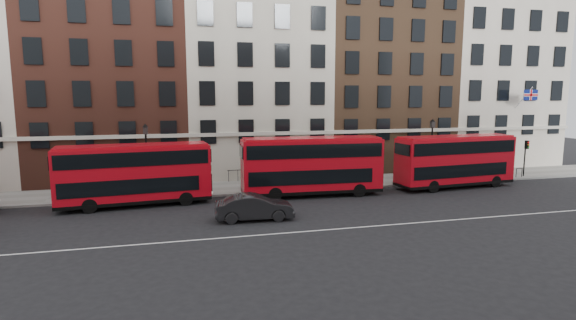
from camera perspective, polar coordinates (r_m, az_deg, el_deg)
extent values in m
plane|color=black|center=(27.26, 2.50, -7.73)|extent=(120.00, 120.00, 0.00)
cube|color=gray|center=(37.13, -2.21, -3.29)|extent=(80.00, 5.00, 0.15)
cube|color=gray|center=(34.74, -1.34, -4.08)|extent=(80.00, 0.30, 0.16)
cube|color=white|center=(25.43, 3.82, -8.92)|extent=(70.00, 0.12, 0.01)
cube|color=brown|center=(43.51, -21.67, 12.30)|extent=(12.80, 10.00, 22.00)
cube|color=#B4B19F|center=(43.78, -4.40, 10.85)|extent=(12.80, 10.00, 19.00)
cube|color=brown|center=(47.76, 11.22, 11.71)|extent=(12.80, 10.00, 21.00)
cube|color=beige|center=(54.46, 23.65, 10.21)|extent=(12.80, 10.00, 20.00)
cube|color=red|center=(32.10, -18.87, -1.70)|extent=(10.12, 3.28, 3.74)
cube|color=black|center=(32.44, -18.73, -4.76)|extent=(10.12, 3.32, 0.23)
cube|color=black|center=(32.21, -19.33, -2.85)|extent=(9.00, 3.25, 0.99)
cube|color=black|center=(31.93, -18.97, 0.35)|extent=(9.75, 3.32, 0.95)
cube|color=red|center=(31.84, -19.04, 1.70)|extent=(9.82, 3.07, 0.17)
cube|color=black|center=(32.67, -10.00, -2.52)|extent=(0.27, 2.08, 1.23)
cube|color=black|center=(32.50, -10.04, -0.76)|extent=(0.24, 1.80, 0.40)
cylinder|color=black|center=(31.60, -12.83, -4.81)|extent=(0.97, 0.35, 0.95)
cylinder|color=black|center=(33.65, -13.27, -4.03)|extent=(0.97, 0.35, 0.95)
cylinder|color=black|center=(31.50, -23.88, -5.37)|extent=(0.97, 0.35, 0.95)
cylinder|color=black|center=(33.56, -23.63, -4.54)|extent=(0.97, 0.35, 0.95)
cube|color=red|center=(33.48, 3.03, -0.69)|extent=(10.50, 2.96, 3.91)
cube|color=black|center=(33.82, 3.00, -3.77)|extent=(10.50, 3.00, 0.24)
cube|color=black|center=(33.52, 2.53, -1.84)|extent=(9.31, 2.98, 1.04)
cube|color=black|center=(33.31, 3.04, 1.37)|extent=(10.11, 3.02, 0.99)
cube|color=red|center=(33.23, 3.05, 2.72)|extent=(10.19, 2.75, 0.18)
cube|color=black|center=(35.29, 11.27, -1.64)|extent=(0.18, 2.18, 1.29)
cube|color=black|center=(35.13, 11.32, 0.06)|extent=(0.17, 1.88, 0.42)
cylinder|color=black|center=(33.79, 9.02, -3.82)|extent=(1.00, 0.32, 0.99)
cylinder|color=black|center=(35.82, 7.77, -3.10)|extent=(1.00, 0.32, 0.99)
cylinder|color=black|center=(32.13, -1.64, -4.35)|extent=(1.00, 0.32, 0.99)
cylinder|color=black|center=(34.26, -2.29, -3.55)|extent=(1.00, 0.32, 0.99)
cube|color=red|center=(38.90, 20.45, -0.07)|extent=(10.22, 3.29, 3.78)
cube|color=black|center=(39.18, 20.32, -2.63)|extent=(10.22, 3.33, 0.23)
cube|color=black|center=(38.81, 20.08, -1.03)|extent=(9.08, 3.27, 1.00)
cube|color=black|center=(38.76, 20.54, 1.65)|extent=(9.84, 3.34, 0.96)
cube|color=red|center=(38.68, 20.59, 2.77)|extent=(9.91, 3.08, 0.17)
cube|color=black|center=(42.42, 25.65, -0.72)|extent=(0.27, 2.10, 1.24)
cube|color=black|center=(42.28, 25.73, 0.65)|extent=(0.24, 1.82, 0.40)
cylinder|color=black|center=(40.56, 24.82, -2.49)|extent=(0.98, 0.35, 0.96)
cylinder|color=black|center=(42.09, 22.79, -2.00)|extent=(0.98, 0.35, 0.96)
cylinder|color=black|center=(36.58, 17.94, -3.22)|extent=(0.98, 0.35, 0.96)
cylinder|color=black|center=(38.26, 15.99, -2.64)|extent=(0.98, 0.35, 0.96)
imported|color=black|center=(27.35, -4.30, -6.01)|extent=(4.83, 1.92, 1.56)
cylinder|color=black|center=(34.02, -17.46, -0.67)|extent=(0.14, 0.14, 4.60)
cylinder|color=black|center=(34.37, -17.32, -3.97)|extent=(0.32, 0.32, 0.60)
cube|color=#262626|center=(33.73, -17.65, 3.61)|extent=(0.32, 0.32, 0.55)
cone|color=black|center=(33.71, -17.68, 4.20)|extent=(0.44, 0.44, 0.25)
cylinder|color=black|center=(40.85, 17.73, 0.76)|extent=(0.14, 0.14, 4.60)
cylinder|color=black|center=(41.14, 17.60, -2.00)|extent=(0.32, 0.32, 0.60)
cube|color=#262626|center=(40.61, 17.88, 4.33)|extent=(0.32, 0.32, 0.55)
cone|color=black|center=(40.59, 17.91, 4.82)|extent=(0.44, 0.44, 0.25)
cylinder|color=black|center=(46.26, 27.81, -0.22)|extent=(0.12, 0.12, 2.60)
cube|color=black|center=(45.97, 28.07, 1.73)|extent=(0.25, 0.30, 0.75)
sphere|color=red|center=(45.83, 28.23, 1.98)|extent=(0.14, 0.14, 0.14)
sphere|color=#0C9919|center=(45.87, 28.19, 1.43)|extent=(0.14, 0.14, 0.14)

